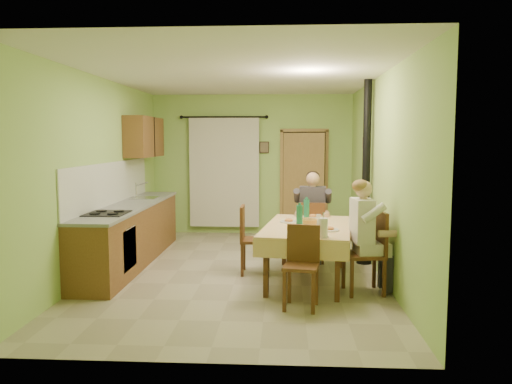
# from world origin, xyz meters

# --- Properties ---
(floor) EXTENTS (4.00, 6.00, 0.01)m
(floor) POSITION_xyz_m (0.00, 0.00, 0.00)
(floor) COLOR tan
(floor) RESTS_ON ground
(room_shell) EXTENTS (4.04, 6.04, 2.82)m
(room_shell) POSITION_xyz_m (0.00, 0.00, 1.82)
(room_shell) COLOR #A7D16B
(room_shell) RESTS_ON ground
(kitchen_run) EXTENTS (0.64, 3.64, 1.56)m
(kitchen_run) POSITION_xyz_m (-1.71, 0.40, 0.48)
(kitchen_run) COLOR brown
(kitchen_run) RESTS_ON ground
(upper_cabinets) EXTENTS (0.35, 1.40, 0.70)m
(upper_cabinets) POSITION_xyz_m (-1.82, 1.70, 1.95)
(upper_cabinets) COLOR brown
(upper_cabinets) RESTS_ON room_shell
(curtain) EXTENTS (1.70, 0.07, 2.22)m
(curtain) POSITION_xyz_m (-0.55, 2.90, 1.26)
(curtain) COLOR black
(curtain) RESTS_ON ground
(doorway) EXTENTS (0.96, 0.20, 2.15)m
(doorway) POSITION_xyz_m (1.05, 2.94, 1.05)
(doorway) COLOR black
(doorway) RESTS_ON ground
(dining_table) EXTENTS (1.37, 2.02, 0.76)m
(dining_table) POSITION_xyz_m (0.97, -0.44, 0.38)
(dining_table) COLOR #E2B479
(dining_table) RESTS_ON ground
(tableware) EXTENTS (0.75, 1.66, 0.33)m
(tableware) POSITION_xyz_m (0.98, -0.55, 0.83)
(tableware) COLOR white
(tableware) RESTS_ON dining_table
(chair_far) EXTENTS (0.42, 0.42, 0.95)m
(chair_far) POSITION_xyz_m (1.10, 0.65, 0.29)
(chair_far) COLOR #542E17
(chair_far) RESTS_ON ground
(chair_near) EXTENTS (0.44, 0.44, 0.93)m
(chair_near) POSITION_xyz_m (0.85, -1.53, 0.29)
(chair_near) COLOR #542E17
(chair_near) RESTS_ON ground
(chair_right) EXTENTS (0.51, 0.51, 1.02)m
(chair_right) POSITION_xyz_m (1.67, -0.91, 0.29)
(chair_right) COLOR #542E17
(chair_right) RESTS_ON ground
(chair_left) EXTENTS (0.42, 0.42, 0.97)m
(chair_left) POSITION_xyz_m (0.24, -0.09, 0.29)
(chair_left) COLOR #542E17
(chair_left) RESTS_ON ground
(man_far) EXTENTS (0.60, 0.48, 1.39)m
(man_far) POSITION_xyz_m (1.10, 0.66, 0.88)
(man_far) COLOR #38333D
(man_far) RESTS_ON chair_far
(man_right) EXTENTS (0.51, 0.61, 1.39)m
(man_right) POSITION_xyz_m (1.65, -0.92, 0.88)
(man_right) COLOR beige
(man_right) RESTS_ON chair_right
(stove_flue) EXTENTS (0.24, 0.24, 2.80)m
(stove_flue) POSITION_xyz_m (1.90, 0.60, 1.02)
(stove_flue) COLOR black
(stove_flue) RESTS_ON ground
(picture_back) EXTENTS (0.19, 0.03, 0.23)m
(picture_back) POSITION_xyz_m (0.25, 2.97, 1.75)
(picture_back) COLOR black
(picture_back) RESTS_ON room_shell
(picture_right) EXTENTS (0.03, 0.31, 0.21)m
(picture_right) POSITION_xyz_m (1.97, 1.20, 1.85)
(picture_right) COLOR brown
(picture_right) RESTS_ON room_shell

